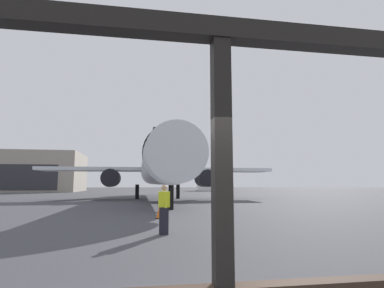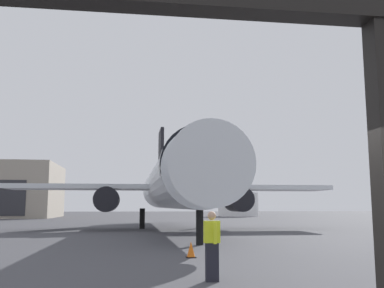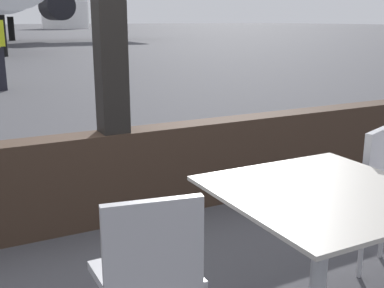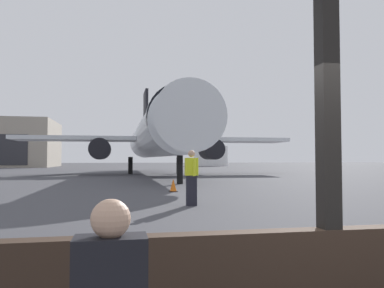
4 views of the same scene
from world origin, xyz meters
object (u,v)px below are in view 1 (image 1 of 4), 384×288
object	(u,v)px
traffic_cone	(159,213)
airplane	(159,167)
distant_hangar	(34,172)
fuel_storage_tank	(211,182)
ground_crew_worker	(164,208)

from	to	relation	value
traffic_cone	airplane	bearing A→B (deg)	86.57
traffic_cone	distant_hangar	xyz separation A→B (m)	(-24.95, 59.75, 4.10)
traffic_cone	distant_hangar	world-z (taller)	distant_hangar
fuel_storage_tank	distant_hangar	bearing A→B (deg)	-175.28
airplane	fuel_storage_tank	xyz separation A→B (m)	(16.23, 44.51, -1.52)
ground_crew_worker	traffic_cone	size ratio (longest dim) A/B	2.98
distant_hangar	fuel_storage_tank	bearing A→B (deg)	4.72
airplane	ground_crew_worker	bearing A→B (deg)	-93.08
traffic_cone	fuel_storage_tank	xyz separation A→B (m)	(17.36, 63.24, 1.87)
ground_crew_worker	distant_hangar	bearing A→B (deg)	110.91
ground_crew_worker	fuel_storage_tank	size ratio (longest dim) A/B	0.23
fuel_storage_tank	ground_crew_worker	bearing A→B (deg)	-104.37
ground_crew_worker	distant_hangar	world-z (taller)	distant_hangar
traffic_cone	distant_hangar	size ratio (longest dim) A/B	0.03
airplane	fuel_storage_tank	size ratio (longest dim) A/B	4.71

